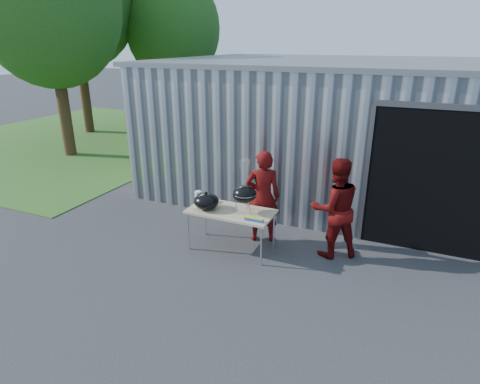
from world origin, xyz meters
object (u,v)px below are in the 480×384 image
at_px(folding_table, 231,213).
at_px(person_bystander, 335,208).
at_px(person_cook, 263,197).
at_px(kettle_grill, 245,189).

distance_m(folding_table, person_bystander, 1.78).
bearing_deg(person_bystander, person_cook, -32.26).
bearing_deg(folding_table, kettle_grill, 7.04).
bearing_deg(person_bystander, kettle_grill, -11.70).
relative_size(person_cook, person_bystander, 0.99).
bearing_deg(kettle_grill, person_cook, 76.06).
xyz_separation_m(folding_table, person_bystander, (1.69, 0.54, 0.17)).
xyz_separation_m(kettle_grill, person_cook, (0.13, 0.54, -0.31)).
bearing_deg(person_cook, kettle_grill, 54.17).
xyz_separation_m(folding_table, person_cook, (0.38, 0.57, 0.16)).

